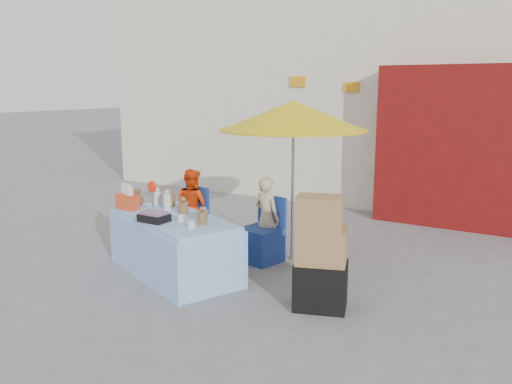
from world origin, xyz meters
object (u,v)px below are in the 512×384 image
Objects in this scene: chair_left at (187,229)px; chair_right at (262,242)px; market_table at (173,245)px; vendor_orange at (192,207)px; vendor_beige at (267,218)px; umbrella at (293,116)px; box_stack at (321,257)px.

chair_right is (1.25, 0.00, 0.00)m from chair_left.
market_table reaches higher than chair_left.
vendor_beige is at bearing -168.38° from vendor_orange.
vendor_orange is 0.53× the size of umbrella.
umbrella is at bearing 22.04° from chair_left.
vendor_orange is at bearing 102.97° from chair_left.
vendor_orange is at bearing 156.60° from box_stack.
chair_left is 1.00× the size of chair_right.
chair_right is 1.69m from umbrella.
umbrella reaches higher than vendor_orange.
umbrella is at bearing 55.41° from chair_right.
vendor_beige is (-0.00, 0.13, 0.30)m from chair_right.
vendor_orange is 0.94× the size of box_stack.
vendor_beige is at bearing -153.43° from umbrella.
box_stack is (2.56, -0.97, 0.29)m from chair_left.
vendor_beige is (1.25, 0.00, -0.00)m from vendor_orange.
vendor_orange is (-0.60, 1.13, 0.18)m from market_table.
umbrella reaches higher than market_table.
vendor_orange is at bearing 140.44° from market_table.
vendor_beige is at bearing 102.97° from chair_right.
umbrella reaches higher than chair_right.
market_table is 1.31m from vendor_beige.
box_stack is (2.56, -1.11, -0.01)m from vendor_orange.
box_stack is at bearing 22.89° from market_table.
chair_left is at bearing -168.38° from chair_right.
vendor_beige is at bearing 139.80° from box_stack.
box_stack reaches higher than vendor_orange.
market_table is at bearing -126.48° from umbrella.
box_stack reaches higher than chair_right.
vendor_orange is 2.05m from umbrella.
market_table is 1.00× the size of umbrella.
vendor_orange is 2.79m from box_stack.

